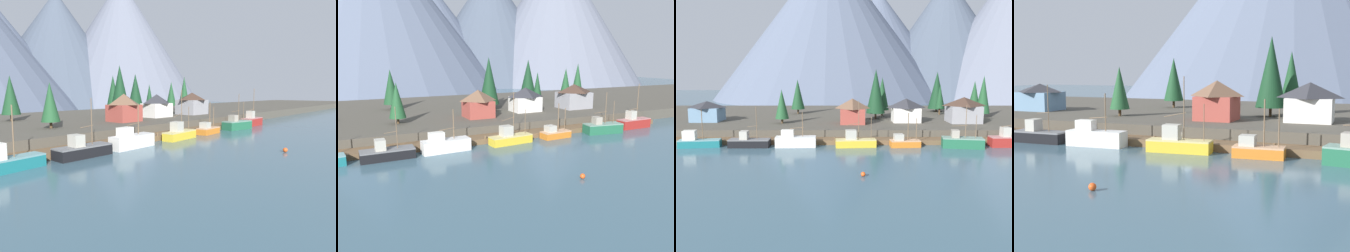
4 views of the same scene
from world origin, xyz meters
TOP-DOWN VIEW (x-y plane):
  - ground_plane at (0.00, 20.00)m, footprint 400.00×400.00m
  - dock at (0.00, 1.99)m, footprint 80.00×4.00m
  - shoreline_bank at (0.00, 32.00)m, footprint 400.00×56.00m
  - mountain_east_peak at (60.41, 147.12)m, footprint 100.42×100.42m
  - mountain_far_ridge at (97.56, 128.17)m, footprint 110.15×110.15m
  - fishing_boat_teal at (-31.92, -1.92)m, footprint 8.43×3.47m
  - fishing_boat_black at (-21.50, -1.67)m, footprint 8.23×3.05m
  - fishing_boat_white at (-12.10, -1.59)m, footprint 8.30×2.90m
  - fishing_boat_yellow at (0.19, -1.69)m, footprint 8.36×3.10m
  - fishing_boat_orange at (10.28, -1.57)m, footprint 6.18×2.86m
  - fishing_boat_green at (21.89, -2.31)m, footprint 8.42×4.31m
  - fishing_boat_red at (31.88, -1.42)m, footprint 8.22×2.59m
  - house_grey at (28.29, 16.10)m, footprint 8.05×7.04m
  - house_red at (0.05, 14.15)m, footprint 6.29×6.15m
  - house_white at (13.83, 16.95)m, footprint 7.21×5.72m
  - conifer_near_left at (-17.46, 14.30)m, footprint 3.39×3.39m
  - conifer_near_right at (36.94, 25.79)m, footprint 3.92×3.92m
  - conifer_mid_left at (26.59, 32.09)m, footprint 2.56×2.56m
  - conifer_mid_right at (-16.14, 34.44)m, footprint 4.09×4.09m
  - conifer_back_left at (9.01, 28.91)m, footprint 3.96×3.96m
  - conifer_back_right at (36.47, 31.12)m, footprint 3.43×3.43m
  - conifer_centre at (27.66, 39.81)m, footprint 5.37×5.37m
  - conifer_far_left at (6.61, 23.19)m, footprint 5.13×5.13m
  - channel_buoy at (0.78, -21.94)m, footprint 0.70×0.70m

SIDE VIEW (x-z plane):
  - ground_plane at x=0.00m, z-range -1.00..0.00m
  - channel_buoy at x=0.78m, z-range 0.00..0.70m
  - dock at x=0.00m, z-range -0.30..1.30m
  - fishing_boat_orange at x=10.28m, z-range -2.52..4.43m
  - fishing_boat_black at x=-21.50m, z-range -3.12..5.16m
  - fishing_boat_yellow at x=0.19m, z-range -3.63..5.92m
  - fishing_boat_green at x=21.89m, z-range -3.15..5.52m
  - fishing_boat_teal at x=-31.92m, z-range -2.65..5.03m
  - shoreline_bank at x=0.00m, z-range 0.00..2.50m
  - fishing_boat_white at x=-12.10m, z-range -2.33..4.89m
  - fishing_boat_red at x=31.88m, z-range -3.70..6.35m
  - house_white at x=13.83m, z-range 2.57..8.58m
  - house_red at x=0.05m, z-range 2.57..8.80m
  - house_grey at x=28.29m, z-range 2.57..8.98m
  - conifer_near_left at x=-17.46m, z-range 3.08..11.52m
  - conifer_mid_left at x=26.59m, z-range 3.43..12.49m
  - conifer_mid_right at x=-16.14m, z-range 3.22..13.60m
  - conifer_back_right at x=36.47m, z-range 3.41..13.51m
  - conifer_near_right at x=36.94m, z-range 3.08..14.76m
  - conifer_back_left at x=9.01m, z-range 3.37..14.53m
  - conifer_centre at x=27.66m, z-range 3.00..15.71m
  - conifer_far_left at x=6.61m, z-range 3.26..16.72m
  - mountain_east_peak at x=60.41m, z-range 0.00..72.12m
  - mountain_far_ridge at x=97.56m, z-range 0.00..84.96m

